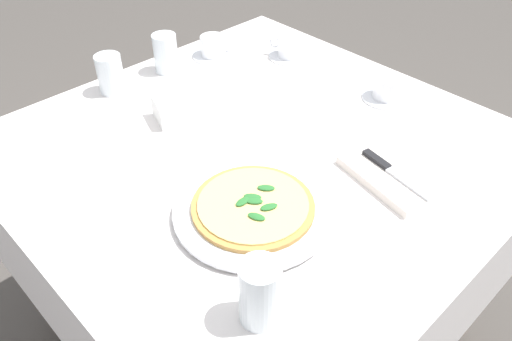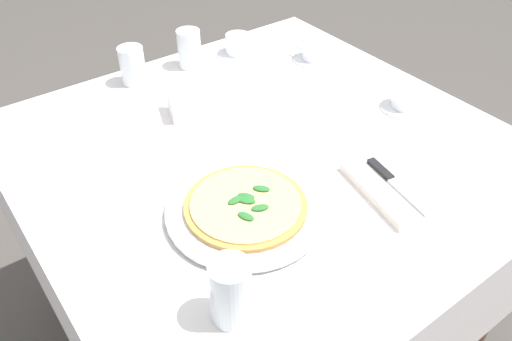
{
  "view_description": "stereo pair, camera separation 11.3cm",
  "coord_description": "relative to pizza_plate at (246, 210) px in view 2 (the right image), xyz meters",
  "views": [
    {
      "loc": [
        0.71,
        -0.7,
        1.47
      ],
      "look_at": [
        0.08,
        -0.09,
        0.75
      ],
      "focal_mm": 36.18,
      "sensor_mm": 36.0,
      "label": 1
    },
    {
      "loc": [
        0.79,
        -0.61,
        1.47
      ],
      "look_at": [
        0.08,
        -0.09,
        0.75
      ],
      "focal_mm": 36.18,
      "sensor_mm": 36.0,
      "label": 2
    }
  ],
  "objects": [
    {
      "name": "pizza",
      "position": [
        0.0,
        0.0,
        0.01
      ],
      "size": [
        0.25,
        0.25,
        0.02
      ],
      "color": "#C68E47",
      "rests_on": "pizza_plate"
    },
    {
      "name": "water_glass_near_right",
      "position": [
        -0.62,
        0.24,
        0.04
      ],
      "size": [
        0.07,
        0.07,
        0.11
      ],
      "color": "white",
      "rests_on": "dining_table"
    },
    {
      "name": "coffee_cup_left_edge",
      "position": [
        -0.43,
        0.56,
        0.02
      ],
      "size": [
        0.13,
        0.13,
        0.07
      ],
      "color": "white",
      "rests_on": "dining_table"
    },
    {
      "name": "coffee_cup_center_back",
      "position": [
        -0.08,
        0.58,
        0.02
      ],
      "size": [
        0.13,
        0.13,
        0.06
      ],
      "color": "white",
      "rests_on": "dining_table"
    },
    {
      "name": "napkin_folded",
      "position": [
        0.13,
        0.3,
        -0.0
      ],
      "size": [
        0.24,
        0.17,
        0.02
      ],
      "rotation": [
        0.0,
        0.0,
        -0.2
      ],
      "color": "white",
      "rests_on": "dining_table"
    },
    {
      "name": "water_glass_far_left",
      "position": [
        0.18,
        -0.16,
        0.04
      ],
      "size": [
        0.07,
        0.07,
        0.12
      ],
      "color": "white",
      "rests_on": "dining_table"
    },
    {
      "name": "coffee_cup_near_left",
      "position": [
        -0.6,
        0.4,
        0.02
      ],
      "size": [
        0.13,
        0.13,
        0.07
      ],
      "color": "white",
      "rests_on": "dining_table"
    },
    {
      "name": "pizza_plate",
      "position": [
        0.0,
        0.0,
        0.0
      ],
      "size": [
        0.33,
        0.33,
        0.02
      ],
      "color": "white",
      "rests_on": "dining_table"
    },
    {
      "name": "dinner_knife",
      "position": [
        0.13,
        0.3,
        0.01
      ],
      "size": [
        0.2,
        0.05,
        0.01
      ],
      "rotation": [
        0.0,
        0.0,
        -0.17
      ],
      "color": "silver",
      "rests_on": "napkin_folded"
    },
    {
      "name": "water_glass_far_right",
      "position": [
        -0.63,
        0.06,
        0.04
      ],
      "size": [
        0.07,
        0.07,
        0.11
      ],
      "color": "white",
      "rests_on": "dining_table"
    },
    {
      "name": "menu_card",
      "position": [
        -0.41,
        0.06,
        0.02
      ],
      "size": [
        0.09,
        0.03,
        0.06
      ],
      "rotation": [
        0.0,
        0.0,
        2.81
      ],
      "color": "white",
      "rests_on": "dining_table"
    },
    {
      "name": "ground_plane",
      "position": [
        -0.16,
        0.17,
        -0.74
      ],
      "size": [
        8.0,
        8.0,
        0.0
      ],
      "primitive_type": "plane",
      "color": "#4C4742"
    },
    {
      "name": "dining_table",
      "position": [
        -0.16,
        0.17,
        -0.14
      ],
      "size": [
        1.11,
        1.11,
        0.73
      ],
      "color": "white",
      "rests_on": "ground_plane"
    }
  ]
}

